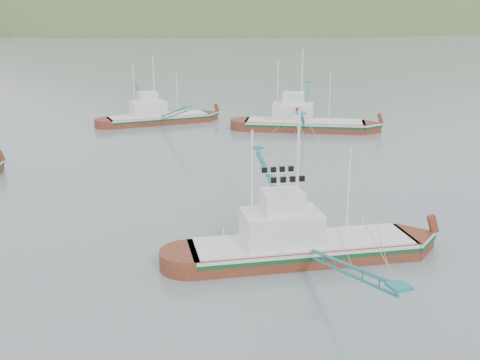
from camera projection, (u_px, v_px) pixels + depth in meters
name	position (u px, v px, depth m)	size (l,w,h in m)	color
ground	(273.00, 249.00, 40.19)	(1200.00, 1200.00, 0.00)	slate
main_boat	(301.00, 232.00, 38.15)	(14.94, 26.03, 10.63)	#5E2513
bg_boat_right	(304.00, 112.00, 78.05)	(18.19, 26.00, 11.36)	#5E2513
bg_boat_far	(157.00, 113.00, 82.98)	(14.04, 25.24, 10.21)	#5E2513
headland_right	(319.00, 26.00, 509.15)	(684.00, 432.00, 306.00)	#44582D
ridge_distant	(48.00, 24.00, 550.98)	(960.00, 400.00, 240.00)	slate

